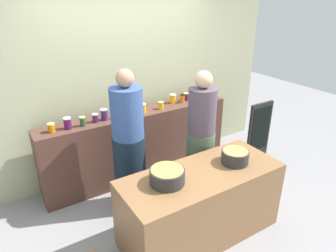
{
  "coord_description": "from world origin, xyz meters",
  "views": [
    {
      "loc": [
        -1.67,
        -2.31,
        2.45
      ],
      "look_at": [
        0.0,
        0.35,
        1.05
      ],
      "focal_mm": 32.36,
      "sensor_mm": 36.0,
      "label": 1
    }
  ],
  "objects": [
    {
      "name": "preserve_jar_3",
      "position": [
        -0.6,
        1.08,
        1.02
      ],
      "size": [
        0.08,
        0.08,
        0.11
      ],
      "color": "#49204A",
      "rests_on": "display_shelf"
    },
    {
      "name": "preserve_jar_2",
      "position": [
        -0.77,
        1.05,
        1.03
      ],
      "size": [
        0.07,
        0.07,
        0.12
      ],
      "color": "#2A512D",
      "rests_on": "display_shelf"
    },
    {
      "name": "preserve_jar_9",
      "position": [
        0.6,
        1.17,
        1.03
      ],
      "size": [
        0.09,
        0.09,
        0.13
      ],
      "color": "gold",
      "rests_on": "display_shelf"
    },
    {
      "name": "cook_in_cap",
      "position": [
        0.41,
        0.26,
        0.75
      ],
      "size": [
        0.35,
        0.35,
        1.65
      ],
      "color": "#4A6148",
      "rests_on": "ground"
    },
    {
      "name": "preserve_jar_12",
      "position": [
        0.96,
        1.16,
        1.03
      ],
      "size": [
        0.09,
        0.09,
        0.13
      ],
      "color": "#3C5834",
      "rests_on": "display_shelf"
    },
    {
      "name": "preserve_jar_11",
      "position": [
        0.83,
        1.16,
        1.02
      ],
      "size": [
        0.08,
        0.08,
        0.11
      ],
      "color": "#441C44",
      "rests_on": "display_shelf"
    },
    {
      "name": "preserve_jar_6",
      "position": [
        -0.18,
        1.11,
        1.03
      ],
      "size": [
        0.07,
        0.07,
        0.12
      ],
      "color": "#5B8C36",
      "rests_on": "display_shelf"
    },
    {
      "name": "chalkboard_sign",
      "position": [
        1.8,
        0.55,
        0.47
      ],
      "size": [
        0.44,
        0.05,
        0.93
      ],
      "color": "black",
      "rests_on": "ground"
    },
    {
      "name": "ground",
      "position": [
        0.0,
        0.0,
        0.0
      ],
      "size": [
        12.0,
        12.0,
        0.0
      ],
      "primitive_type": "plane",
      "color": "gray"
    },
    {
      "name": "prep_table",
      "position": [
        0.0,
        -0.3,
        0.39
      ],
      "size": [
        1.7,
        0.7,
        0.78
      ],
      "primitive_type": "cube",
      "color": "brown",
      "rests_on": "ground"
    },
    {
      "name": "display_shelf",
      "position": [
        0.0,
        1.1,
        0.48
      ],
      "size": [
        2.7,
        0.36,
        0.97
      ],
      "primitive_type": "cube",
      "color": "#513127",
      "rests_on": "ground"
    },
    {
      "name": "preserve_jar_1",
      "position": [
        -0.94,
        1.07,
        1.04
      ],
      "size": [
        0.09,
        0.09,
        0.14
      ],
      "color": "#50144D",
      "rests_on": "display_shelf"
    },
    {
      "name": "preserve_jar_7",
      "position": [
        0.05,
        1.06,
        1.03
      ],
      "size": [
        0.09,
        0.09,
        0.13
      ],
      "color": "gold",
      "rests_on": "display_shelf"
    },
    {
      "name": "preserve_jar_0",
      "position": [
        -1.13,
        1.07,
        1.02
      ],
      "size": [
        0.08,
        0.08,
        0.11
      ],
      "color": "orange",
      "rests_on": "display_shelf"
    },
    {
      "name": "cooking_pot_left",
      "position": [
        -0.39,
        -0.26,
        0.85
      ],
      "size": [
        0.34,
        0.34,
        0.15
      ],
      "color": "#2D2D2D",
      "rests_on": "prep_table"
    },
    {
      "name": "preserve_jar_10",
      "position": [
        0.72,
        1.11,
        1.03
      ],
      "size": [
        0.07,
        0.07,
        0.13
      ],
      "color": "orange",
      "rests_on": "display_shelf"
    },
    {
      "name": "preserve_jar_5",
      "position": [
        -0.29,
        1.04,
        1.04
      ],
      "size": [
        0.08,
        0.08,
        0.13
      ],
      "color": "#285B33",
      "rests_on": "display_shelf"
    },
    {
      "name": "preserve_jar_13",
      "position": [
        1.15,
        1.14,
        1.03
      ],
      "size": [
        0.08,
        0.08,
        0.13
      ],
      "color": "#BD3B18",
      "rests_on": "display_shelf"
    },
    {
      "name": "preserve_jar_4",
      "position": [
        -0.48,
        1.09,
        1.04
      ],
      "size": [
        0.09,
        0.09,
        0.14
      ],
      "color": "#49225D",
      "rests_on": "display_shelf"
    },
    {
      "name": "cook_with_tongs",
      "position": [
        -0.41,
        0.54,
        0.78
      ],
      "size": [
        0.38,
        0.38,
        1.72
      ],
      "color": "#142130",
      "rests_on": "ground"
    },
    {
      "name": "preserve_jar_8",
      "position": [
        0.32,
        1.05,
        1.02
      ],
      "size": [
        0.08,
        0.08,
        0.1
      ],
      "color": "gold",
      "rests_on": "display_shelf"
    },
    {
      "name": "storefront_wall",
      "position": [
        0.0,
        1.45,
        1.5
      ],
      "size": [
        4.8,
        0.12,
        3.0
      ],
      "primitive_type": "cube",
      "color": "#ADAF87",
      "rests_on": "ground"
    },
    {
      "name": "cooking_pot_center",
      "position": [
        0.41,
        -0.32,
        0.85
      ],
      "size": [
        0.29,
        0.29,
        0.14
      ],
      "color": "#2D2D2D",
      "rests_on": "prep_table"
    }
  ]
}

